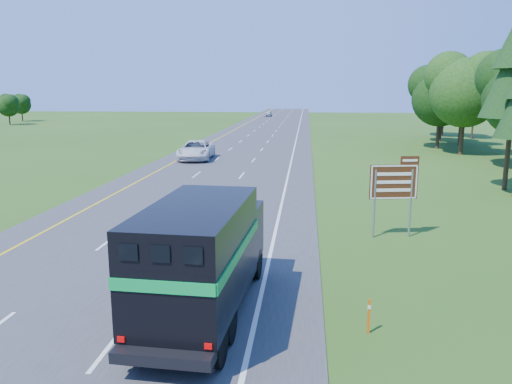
# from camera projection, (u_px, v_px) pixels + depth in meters

# --- Properties ---
(ground) EXTENTS (300.00, 300.00, 0.00)m
(ground) POSITION_uv_depth(u_px,v_px,m) (3.00, 383.00, 11.52)
(ground) COLOR #295015
(ground) RESTS_ON ground
(road) EXTENTS (15.00, 260.00, 0.04)m
(road) POSITION_uv_depth(u_px,v_px,m) (249.00, 147.00, 60.27)
(road) COLOR #38383A
(road) RESTS_ON ground
(lane_markings) EXTENTS (11.15, 260.00, 0.01)m
(lane_markings) POSITION_uv_depth(u_px,v_px,m) (249.00, 146.00, 60.27)
(lane_markings) COLOR yellow
(lane_markings) RESTS_ON road
(horse_truck) EXTENTS (2.91, 8.08, 3.52)m
(horse_truck) POSITION_uv_depth(u_px,v_px,m) (203.00, 255.00, 14.60)
(horse_truck) COLOR black
(horse_truck) RESTS_ON road
(white_suv) EXTENTS (3.46, 6.79, 1.84)m
(white_suv) POSITION_uv_depth(u_px,v_px,m) (196.00, 150.00, 48.73)
(white_suv) COLOR silver
(white_suv) RESTS_ON road
(far_car) EXTENTS (1.96, 4.21, 1.39)m
(far_car) POSITION_uv_depth(u_px,v_px,m) (268.00, 114.00, 130.42)
(far_car) COLOR #B9B9C0
(far_car) RESTS_ON road
(exit_sign) EXTENTS (2.20, 0.43, 3.76)m
(exit_sign) POSITION_uv_depth(u_px,v_px,m) (394.00, 185.00, 22.58)
(exit_sign) COLOR gray
(exit_sign) RESTS_ON ground
(delineator) EXTENTS (0.08, 0.05, 1.01)m
(delineator) POSITION_uv_depth(u_px,v_px,m) (369.00, 315.00, 13.80)
(delineator) COLOR #D9540B
(delineator) RESTS_ON ground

